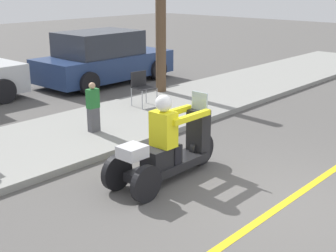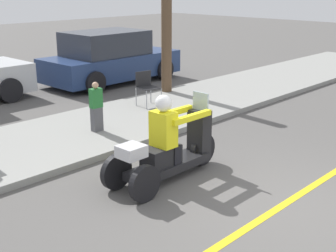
{
  "view_description": "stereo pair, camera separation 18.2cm",
  "coord_description": "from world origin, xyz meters",
  "px_view_note": "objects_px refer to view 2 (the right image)",
  "views": [
    {
      "loc": [
        -5.48,
        -2.79,
        3.01
      ],
      "look_at": [
        -0.38,
        1.8,
        0.88
      ],
      "focal_mm": 50.0,
      "sensor_mm": 36.0,
      "label": 1
    },
    {
      "loc": [
        -5.35,
        -2.92,
        3.01
      ],
      "look_at": [
        -0.38,
        1.8,
        0.88
      ],
      "focal_mm": 50.0,
      "sensor_mm": 36.0,
      "label": 2
    }
  ],
  "objects_px": {
    "motorcycle_trike": "(168,149)",
    "tree_trunk": "(167,27)",
    "folding_chair_curbside": "(146,85)",
    "spectator_end_of_line": "(96,108)",
    "parked_car_lot_right": "(110,59)"
  },
  "relations": [
    {
      "from": "motorcycle_trike",
      "to": "tree_trunk",
      "type": "distance_m",
      "value": 5.88
    },
    {
      "from": "folding_chair_curbside",
      "to": "spectator_end_of_line",
      "type": "bearing_deg",
      "value": -160.27
    },
    {
      "from": "motorcycle_trike",
      "to": "tree_trunk",
      "type": "xyz_separation_m",
      "value": [
        4.12,
        3.97,
        1.36
      ]
    },
    {
      "from": "motorcycle_trike",
      "to": "spectator_end_of_line",
      "type": "distance_m",
      "value": 2.58
    },
    {
      "from": "folding_chair_curbside",
      "to": "motorcycle_trike",
      "type": "bearing_deg",
      "value": -129.26
    },
    {
      "from": "spectator_end_of_line",
      "to": "parked_car_lot_right",
      "type": "bearing_deg",
      "value": 47.41
    },
    {
      "from": "tree_trunk",
      "to": "parked_car_lot_right",
      "type": "bearing_deg",
      "value": 88.53
    },
    {
      "from": "folding_chair_curbside",
      "to": "parked_car_lot_right",
      "type": "relative_size",
      "value": 0.19
    },
    {
      "from": "parked_car_lot_right",
      "to": "motorcycle_trike",
      "type": "bearing_deg",
      "value": -122.95
    },
    {
      "from": "spectator_end_of_line",
      "to": "tree_trunk",
      "type": "relative_size",
      "value": 0.29
    },
    {
      "from": "folding_chair_curbside",
      "to": "tree_trunk",
      "type": "bearing_deg",
      "value": 25.95
    },
    {
      "from": "folding_chair_curbside",
      "to": "tree_trunk",
      "type": "relative_size",
      "value": 0.24
    },
    {
      "from": "spectator_end_of_line",
      "to": "parked_car_lot_right",
      "type": "distance_m",
      "value": 5.35
    },
    {
      "from": "tree_trunk",
      "to": "motorcycle_trike",
      "type": "bearing_deg",
      "value": -136.01
    },
    {
      "from": "motorcycle_trike",
      "to": "folding_chair_curbside",
      "type": "height_order",
      "value": "motorcycle_trike"
    }
  ]
}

